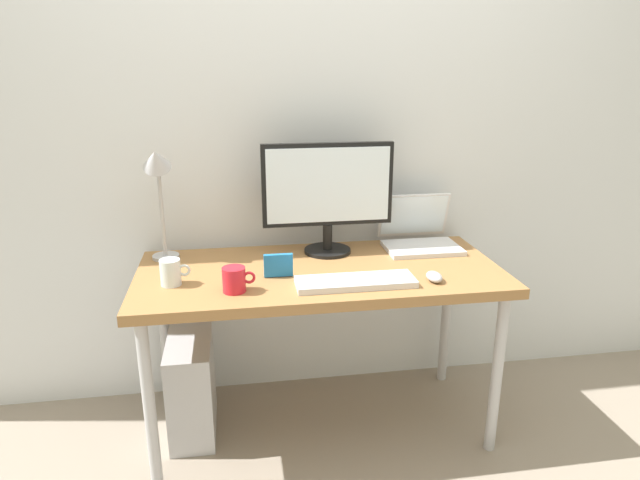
% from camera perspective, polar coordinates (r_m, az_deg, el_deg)
% --- Properties ---
extents(ground_plane, '(6.00, 6.00, 0.00)m').
position_cam_1_polar(ground_plane, '(2.56, 0.00, -18.32)').
color(ground_plane, gray).
extents(back_wall, '(4.40, 0.04, 2.60)m').
position_cam_1_polar(back_wall, '(2.46, -1.47, 12.97)').
color(back_wall, silver).
rests_on(back_wall, ground_plane).
extents(desk, '(1.43, 0.65, 0.72)m').
position_cam_1_polar(desk, '(2.23, 0.00, -4.52)').
color(desk, olive).
rests_on(desk, ground_plane).
extents(monitor, '(0.55, 0.20, 0.47)m').
position_cam_1_polar(monitor, '(2.33, 0.80, 5.01)').
color(monitor, black).
rests_on(monitor, desk).
extents(laptop, '(0.32, 0.28, 0.22)m').
position_cam_1_polar(laptop, '(2.50, 10.07, 0.63)').
color(laptop, silver).
rests_on(laptop, desk).
extents(desk_lamp, '(0.11, 0.16, 0.49)m').
position_cam_1_polar(desk_lamp, '(2.30, -16.30, 6.16)').
color(desk_lamp, '#B2B2B7').
rests_on(desk_lamp, desk).
extents(keyboard, '(0.44, 0.14, 0.02)m').
position_cam_1_polar(keyboard, '(2.05, 3.65, -4.31)').
color(keyboard, silver).
rests_on(keyboard, desk).
extents(mouse, '(0.06, 0.09, 0.03)m').
position_cam_1_polar(mouse, '(2.13, 11.64, -3.71)').
color(mouse, '#B2B2B7').
rests_on(mouse, desk).
extents(coffee_mug, '(0.12, 0.08, 0.09)m').
position_cam_1_polar(coffee_mug, '(2.00, -8.76, -4.03)').
color(coffee_mug, red).
rests_on(coffee_mug, desk).
extents(glass_cup, '(0.11, 0.08, 0.10)m').
position_cam_1_polar(glass_cup, '(2.11, -15.04, -3.21)').
color(glass_cup, silver).
rests_on(glass_cup, desk).
extents(photo_frame, '(0.11, 0.02, 0.09)m').
position_cam_1_polar(photo_frame, '(2.11, -4.30, -2.60)').
color(photo_frame, '#1E72BF').
rests_on(photo_frame, desk).
extents(computer_tower, '(0.18, 0.36, 0.42)m').
position_cam_1_polar(computer_tower, '(2.47, -13.03, -14.44)').
color(computer_tower, '#B2B2B7').
rests_on(computer_tower, ground_plane).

